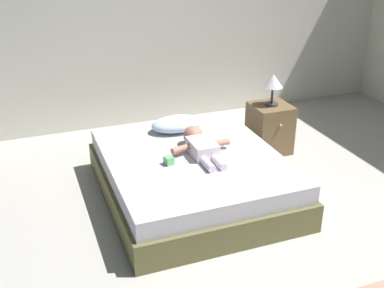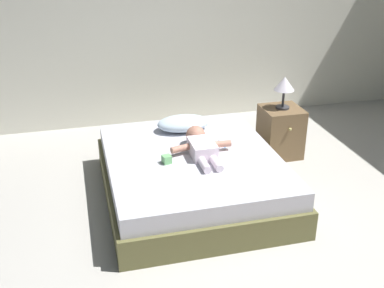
# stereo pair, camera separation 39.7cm
# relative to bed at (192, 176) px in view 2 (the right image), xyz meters

# --- Properties ---
(ground_plane) EXTENTS (8.00, 8.00, 0.00)m
(ground_plane) POSITION_rel_bed_xyz_m (0.27, -1.14, -0.19)
(ground_plane) COLOR #AFABA4
(wall_behind_bed) EXTENTS (8.00, 0.12, 2.72)m
(wall_behind_bed) POSITION_rel_bed_xyz_m (0.27, 1.86, 1.17)
(wall_behind_bed) COLOR silver
(wall_behind_bed) RESTS_ON ground_plane
(bed) EXTENTS (1.47, 1.74, 0.39)m
(bed) POSITION_rel_bed_xyz_m (0.00, 0.00, 0.00)
(bed) COLOR brown
(bed) RESTS_ON ground_plane
(pillow) EXTENTS (0.49, 0.30, 0.14)m
(pillow) POSITION_rel_bed_xyz_m (0.05, 0.53, 0.27)
(pillow) COLOR silver
(pillow) RESTS_ON bed
(baby) EXTENTS (0.53, 0.64, 0.17)m
(baby) POSITION_rel_bed_xyz_m (0.08, 0.03, 0.27)
(baby) COLOR white
(baby) RESTS_ON bed
(toothbrush) EXTENTS (0.03, 0.14, 0.02)m
(toothbrush) POSITION_rel_bed_xyz_m (0.30, 0.14, 0.21)
(toothbrush) COLOR #2C90EC
(toothbrush) RESTS_ON bed
(nightstand) EXTENTS (0.38, 0.41, 0.51)m
(nightstand) POSITION_rel_bed_xyz_m (1.07, 0.57, 0.06)
(nightstand) COLOR brown
(nightstand) RESTS_ON ground_plane
(lamp) EXTENTS (0.20, 0.20, 0.32)m
(lamp) POSITION_rel_bed_xyz_m (1.07, 0.57, 0.55)
(lamp) COLOR #333338
(lamp) RESTS_ON nightstand
(toy_block) EXTENTS (0.08, 0.08, 0.07)m
(toy_block) POSITION_rel_bed_xyz_m (-0.24, -0.10, 0.23)
(toy_block) COLOR #70B770
(toy_block) RESTS_ON bed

